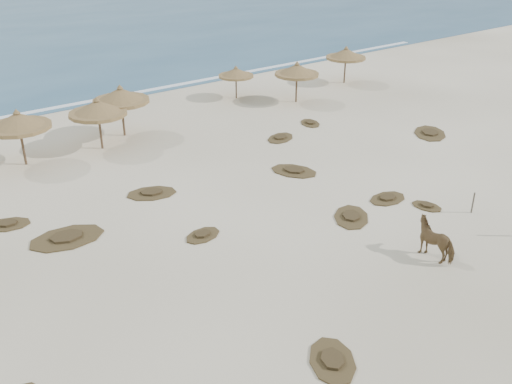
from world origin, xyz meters
The scene contains 22 objects.
ground centered at (0.00, 0.00, 0.00)m, with size 160.00×160.00×0.00m, color white.
foam_line centered at (0.00, 26.00, 0.00)m, with size 70.00×0.60×0.01m, color white.
palapa_1 centered at (-7.12, 17.15, 2.41)m, with size 3.67×3.67×3.10m.
palapa_2 centered at (-0.91, 18.07, 2.45)m, with size 4.46×4.46×3.15m.
palapa_3 centered at (-2.88, 16.86, 2.37)m, with size 4.30×4.30×3.05m.
palapa_4 centered at (9.05, 20.33, 1.86)m, with size 2.88×2.88×2.39m.
palapa_5 centered at (11.91, 16.96, 2.27)m, with size 3.37×3.37×2.93m.
palapa_6 centered at (18.35, 18.54, 2.27)m, with size 3.87×3.87×2.93m.
horse centered at (2.75, -1.90, 0.76)m, with size 0.82×1.80×1.52m, color brown.
fence_post_far centered at (7.11, -0.64, 0.50)m, with size 0.07×0.07×0.99m, color brown.
scrub_1 centered at (-8.26, 8.17, 0.05)m, with size 3.31×2.37×0.16m.
scrub_2 centered at (-3.66, 4.93, 0.05)m, with size 1.85×1.39×0.16m.
scrub_3 centered at (3.71, 7.66, 0.05)m, with size 2.55×2.96×0.16m.
scrub_4 centered at (5.13, 2.54, 0.05)m, with size 1.99×1.32×0.16m.
scrub_5 centered at (14.07, 6.94, 0.05)m, with size 3.37×3.32×0.16m.
scrub_6 centered at (-9.90, 10.83, 0.05)m, with size 2.27×1.87×0.16m.
scrub_7 centered at (6.26, 11.87, 0.05)m, with size 2.41×2.02×0.16m.
scrub_9 centered at (2.44, 2.29, 0.05)m, with size 2.73×2.71×0.16m.
scrub_10 centered at (9.50, 12.79, 0.05)m, with size 1.73×2.06×0.16m.
scrub_11 centered at (-4.57, -3.73, 0.05)m, with size 2.33×2.55×0.16m.
scrub_12 centered at (5.96, 0.93, 0.05)m, with size 1.18×1.58×0.16m.
scrub_13 centered at (-3.47, 9.80, 0.05)m, with size 2.80×2.34×0.16m.
Camera 1 is at (-14.36, -12.80, 12.09)m, focal length 40.00 mm.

